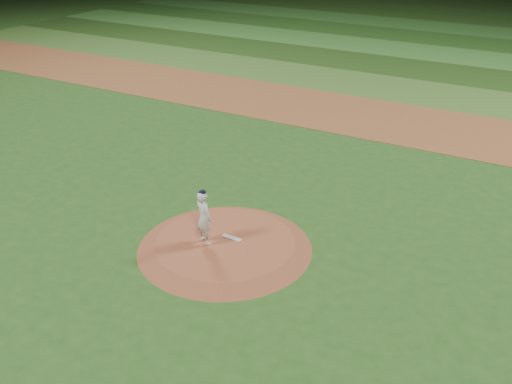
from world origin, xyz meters
The scene contains 12 objects.
ground centered at (0.00, 0.00, 0.00)m, with size 120.00×120.00×0.00m, color #244F19.
infield_dirt_band centered at (0.00, 14.00, 0.01)m, with size 70.00×6.00×0.02m, color brown.
outfield_stripe_0 centered at (0.00, 19.50, 0.01)m, with size 70.00×5.00×0.02m, color #3B6A26.
outfield_stripe_1 centered at (0.00, 24.50, 0.01)m, with size 70.00×5.00×0.02m, color #224416.
outfield_stripe_2 centered at (0.00, 29.50, 0.01)m, with size 70.00×5.00×0.02m, color #36782B.
outfield_stripe_3 centered at (0.00, 34.50, 0.01)m, with size 70.00×5.00×0.02m, color #214E19.
outfield_stripe_4 centered at (0.00, 39.50, 0.01)m, with size 70.00×5.00×0.02m, color #2F6B27.
outfield_stripe_5 centered at (0.00, 44.50, 0.01)m, with size 70.00×5.00×0.02m, color #244B18.
pitchers_mound centered at (0.00, 0.00, 0.12)m, with size 5.50×5.50×0.25m, color brown.
pitching_rubber centered at (0.10, 0.26, 0.27)m, with size 0.68×0.17×0.03m, color silver.
rosin_bag centered at (-0.65, -0.25, 0.29)m, with size 0.13×0.13×0.07m, color silver.
pitcher_on_mound centered at (-0.51, -0.36, 1.15)m, with size 0.75×0.61×1.84m.
Camera 1 is at (8.33, -12.80, 9.76)m, focal length 40.00 mm.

